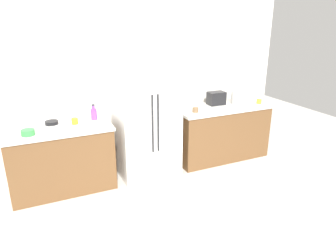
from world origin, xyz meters
name	(u,v)px	position (x,y,z in m)	size (l,w,h in m)	color
ground_plane	(179,224)	(0.00, 0.00, 0.00)	(10.37, 10.37, 0.00)	beige
kitchen_back_panel	(128,75)	(0.00, 1.76, 1.42)	(5.18, 0.10, 2.83)	silver
counter_left	(62,158)	(-1.08, 1.37, 0.44)	(1.33, 0.69, 0.88)	brown
counter_right	(220,132)	(1.42, 1.37, 0.44)	(1.56, 0.69, 0.88)	brown
refrigerator	(146,116)	(0.12, 1.34, 0.88)	(0.84, 0.73, 1.77)	white
toaster	(216,98)	(1.39, 1.48, 0.99)	(0.28, 0.18, 0.21)	black
rice_cooker	(239,95)	(1.75, 1.37, 1.04)	(0.24, 0.24, 0.32)	silver
bottle_a	(94,114)	(-0.58, 1.51, 0.97)	(0.08, 0.08, 0.22)	purple
cup_a	(259,101)	(2.07, 1.24, 0.92)	(0.08, 0.08, 0.07)	yellow
cup_b	(195,110)	(0.87, 1.24, 0.92)	(0.09, 0.09, 0.07)	brown
cup_c	(75,121)	(-0.86, 1.41, 0.92)	(0.08, 0.08, 0.08)	orange
bowl_a	(28,132)	(-1.43, 1.22, 0.92)	(0.16, 0.16, 0.07)	green
bowl_b	(52,123)	(-1.14, 1.53, 0.90)	(0.17, 0.17, 0.05)	black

